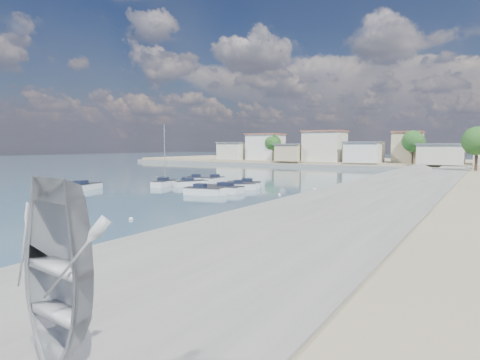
# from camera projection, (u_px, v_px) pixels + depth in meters

# --- Properties ---
(ground) EXTENTS (400.00, 400.00, 0.00)m
(ground) POSITION_uv_depth(u_px,v_px,m) (331.00, 178.00, 71.29)
(ground) COLOR #2A4054
(ground) RESTS_ON ground
(seawall_walkway) EXTENTS (5.00, 90.00, 1.80)m
(seawall_walkway) POSITION_uv_depth(u_px,v_px,m) (421.00, 196.00, 38.63)
(seawall_walkway) COLOR slate
(seawall_walkway) RESTS_ON ground
(breakwater) EXTENTS (2.00, 31.02, 0.35)m
(breakwater) POSITION_uv_depth(u_px,v_px,m) (308.00, 196.00, 44.59)
(breakwater) COLOR black
(breakwater) RESTS_ON ground
(far_shore_land) EXTENTS (160.00, 40.00, 1.40)m
(far_shore_land) POSITION_uv_depth(u_px,v_px,m) (393.00, 163.00, 115.06)
(far_shore_land) COLOR gray
(far_shore_land) RESTS_ON ground
(far_shore_quay) EXTENTS (160.00, 2.50, 0.80)m
(far_shore_quay) POSITION_uv_depth(u_px,v_px,m) (375.00, 167.00, 97.39)
(far_shore_quay) COLOR slate
(far_shore_quay) RESTS_ON ground
(far_town) EXTENTS (113.01, 12.80, 8.35)m
(far_town) POSITION_uv_depth(u_px,v_px,m) (427.00, 149.00, 96.30)
(far_town) COLOR beige
(far_town) RESTS_ON far_shore_land
(shore_trees) EXTENTS (74.56, 38.32, 7.92)m
(shore_trees) POSITION_uv_depth(u_px,v_px,m) (410.00, 143.00, 90.02)
(shore_trees) COLOR #38281E
(shore_trees) RESTS_ON ground
(motorboat_a) EXTENTS (3.18, 5.80, 1.48)m
(motorboat_a) POSITION_uv_depth(u_px,v_px,m) (85.00, 187.00, 52.40)
(motorboat_a) COLOR white
(motorboat_a) RESTS_ON ground
(motorboat_b) EXTENTS (3.84, 3.65, 1.48)m
(motorboat_b) POSITION_uv_depth(u_px,v_px,m) (242.00, 187.00, 52.53)
(motorboat_b) COLOR white
(motorboat_b) RESTS_ON ground
(motorboat_c) EXTENTS (6.18, 2.15, 1.48)m
(motorboat_c) POSITION_uv_depth(u_px,v_px,m) (220.00, 189.00, 49.76)
(motorboat_c) COLOR white
(motorboat_c) RESTS_ON ground
(motorboat_d) EXTENTS (5.20, 3.52, 1.48)m
(motorboat_d) POSITION_uv_depth(u_px,v_px,m) (242.00, 185.00, 55.14)
(motorboat_d) COLOR white
(motorboat_d) RESTS_ON ground
(motorboat_e) EXTENTS (3.76, 5.11, 1.48)m
(motorboat_e) POSITION_uv_depth(u_px,v_px,m) (192.00, 183.00, 57.03)
(motorboat_e) COLOR white
(motorboat_e) RESTS_ON ground
(motorboat_f) EXTENTS (4.49, 3.55, 1.48)m
(motorboat_f) POSITION_uv_depth(u_px,v_px,m) (195.00, 180.00, 63.54)
(motorboat_f) COLOR white
(motorboat_f) RESTS_ON ground
(motorboat_g) EXTENTS (2.10, 4.98, 1.48)m
(motorboat_g) POSITION_uv_depth(u_px,v_px,m) (213.00, 180.00, 62.15)
(motorboat_g) COLOR white
(motorboat_g) RESTS_ON ground
(motorboat_h) EXTENTS (5.18, 2.81, 1.48)m
(motorboat_h) POSITION_uv_depth(u_px,v_px,m) (206.00, 191.00, 47.27)
(motorboat_h) COLOR white
(motorboat_h) RESTS_ON ground
(sailboat) EXTENTS (2.88, 5.71, 9.00)m
(sailboat) POSITION_uv_depth(u_px,v_px,m) (166.00, 183.00, 57.40)
(sailboat) COLOR white
(sailboat) RESTS_ON ground
(mooring_buoys) EXTENTS (12.93, 38.99, 0.35)m
(mooring_buoys) POSITION_uv_depth(u_px,v_px,m) (308.00, 197.00, 44.86)
(mooring_buoys) COLOR white
(mooring_buoys) RESTS_ON ground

